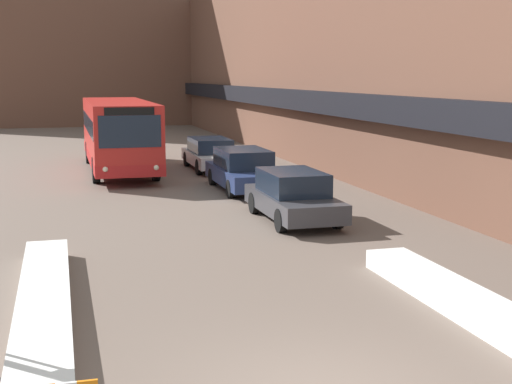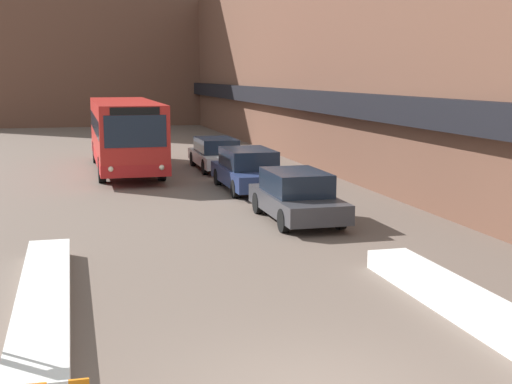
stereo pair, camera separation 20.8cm
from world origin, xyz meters
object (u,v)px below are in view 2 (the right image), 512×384
object	(u,v)px
parked_car_front	(297,196)
parked_car_back	(217,154)
parked_car_middle	(249,170)
city_bus	(125,133)

from	to	relation	value
parked_car_front	parked_car_back	xyz separation A→B (m)	(0.00, 11.66, -0.01)
parked_car_middle	parked_car_front	bearing A→B (deg)	-90.00
parked_car_middle	city_bus	bearing A→B (deg)	121.53
city_bus	parked_car_middle	bearing A→B (deg)	-58.47
parked_car_front	parked_car_middle	world-z (taller)	parked_car_middle
city_bus	parked_car_front	xyz separation A→B (m)	(3.95, -12.19, -0.94)
parked_car_front	parked_car_back	bearing A→B (deg)	90.00
parked_car_front	city_bus	bearing A→B (deg)	107.97
parked_car_front	parked_car_middle	size ratio (longest dim) A/B	0.90
city_bus	parked_car_front	distance (m)	12.85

